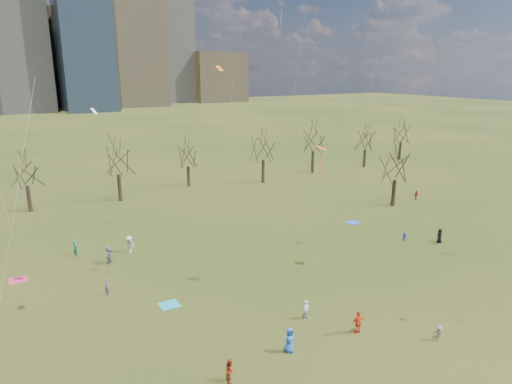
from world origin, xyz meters
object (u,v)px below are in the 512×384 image
blanket_crimson (18,280)px  blanket_navy (352,222)px  person_1 (306,310)px  person_0 (290,340)px  blanket_teal (169,305)px  person_4 (358,322)px  person_2 (230,370)px

blanket_crimson → blanket_navy: bearing=-4.6°
blanket_navy → person_1: bearing=-139.9°
person_0 → blanket_navy: bearing=45.8°
blanket_teal → person_0: person_0 is taller
blanket_navy → person_0: (-22.33, -18.75, 0.91)m
person_0 → blanket_crimson: bearing=131.3°
person_4 → blanket_teal: bearing=-36.9°
person_4 → blanket_crimson: bearing=-37.6°
blanket_teal → blanket_crimson: same height
blanket_navy → person_1: (-18.80, -15.84, 0.79)m
person_0 → person_2: (-4.91, -0.65, -0.14)m
blanket_teal → person_1: (8.53, -7.46, 0.79)m
person_2 → person_1: bearing=-44.7°
person_0 → person_1: (3.53, 2.92, -0.12)m
blanket_teal → blanket_crimson: size_ratio=1.00×
blanket_crimson → blanket_teal: bearing=-47.2°
blanket_crimson → person_4: bearing=-46.5°
blanket_teal → person_2: bearing=-89.5°
blanket_navy → person_2: (-27.23, -19.41, 0.77)m
blanket_navy → person_0: size_ratio=0.87×
blanket_navy → blanket_crimson: size_ratio=1.00×
person_0 → blanket_teal: bearing=121.5°
blanket_navy → person_1: size_ratio=1.00×
person_4 → person_2: bearing=9.2°
person_0 → person_4: size_ratio=1.02×
blanket_navy → person_2: size_ratio=1.02×
blanket_teal → blanket_navy: same height
blanket_teal → person_0: bearing=-64.3°
person_2 → blanket_crimson: bearing=47.8°
blanket_teal → person_0: 11.55m
blanket_navy → person_4: bearing=-130.7°
blanket_teal → person_2: (0.09, -11.03, 0.77)m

